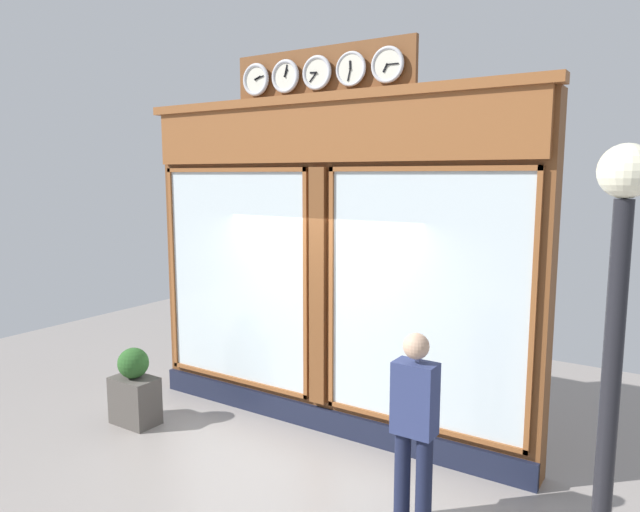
% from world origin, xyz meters
% --- Properties ---
extents(shop_facade, '(5.05, 0.42, 4.35)m').
position_xyz_m(shop_facade, '(0.00, -0.13, 1.97)').
color(shop_facade, brown).
rests_on(shop_facade, ground_plane).
extents(pedestrian, '(0.36, 0.23, 1.69)m').
position_xyz_m(pedestrian, '(-1.67, 1.13, 0.93)').
color(pedestrian, '#191E38').
rests_on(pedestrian, ground_plane).
extents(street_lamp, '(0.28, 0.28, 3.14)m').
position_xyz_m(street_lamp, '(-3.20, 2.12, 2.11)').
color(street_lamp, black).
rests_on(street_lamp, ground_plane).
extents(planter_box, '(0.56, 0.36, 0.57)m').
position_xyz_m(planter_box, '(1.97, 1.07, 0.29)').
color(planter_box, '#4C4742').
rests_on(planter_box, ground_plane).
extents(planter_shrub, '(0.37, 0.37, 0.37)m').
position_xyz_m(planter_shrub, '(1.97, 1.07, 0.76)').
color(planter_shrub, '#285623').
rests_on(planter_shrub, planter_box).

